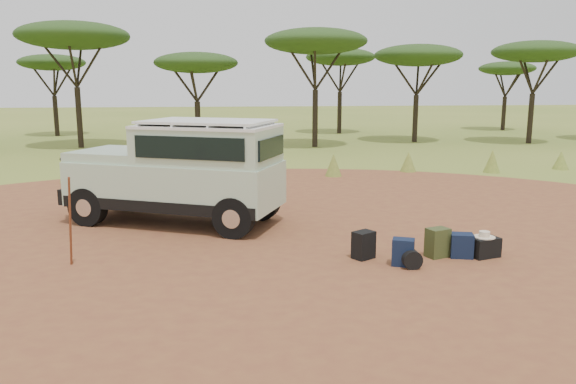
{
  "coord_description": "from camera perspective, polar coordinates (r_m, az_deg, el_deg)",
  "views": [
    {
      "loc": [
        -1.13,
        -10.91,
        3.25
      ],
      "look_at": [
        0.36,
        0.59,
        1.0
      ],
      "focal_mm": 35.0,
      "sensor_mm": 36.0,
      "label": 1
    }
  ],
  "objects": [
    {
      "name": "walking_staff",
      "position": [
        10.67,
        -21.25,
        -2.86
      ],
      "size": [
        0.19,
        0.33,
        1.67
      ],
      "primitive_type": "cylinder",
      "rotation": [
        0.19,
        0.0,
        0.46
      ],
      "color": "brown",
      "rests_on": "ground"
    },
    {
      "name": "backpack_black",
      "position": [
        10.67,
        7.68,
        -5.37
      ],
      "size": [
        0.48,
        0.44,
        0.53
      ],
      "primitive_type": "cube",
      "rotation": [
        0.0,
        0.0,
        0.55
      ],
      "color": "black",
      "rests_on": "ground"
    },
    {
      "name": "ground",
      "position": [
        11.44,
        -1.43,
        -5.52
      ],
      "size": [
        140.0,
        140.0,
        0.0
      ],
      "primitive_type": "plane",
      "color": "olive",
      "rests_on": "ground"
    },
    {
      "name": "safari_hat",
      "position": [
        11.27,
        19.33,
        -4.16
      ],
      "size": [
        0.4,
        0.4,
        0.12
      ],
      "color": "beige",
      "rests_on": "hard_case"
    },
    {
      "name": "backpack_navy",
      "position": [
        10.39,
        11.61,
        -6.03
      ],
      "size": [
        0.46,
        0.4,
        0.5
      ],
      "primitive_type": "cube",
      "rotation": [
        0.0,
        0.0,
        -0.4
      ],
      "color": "#111B37",
      "rests_on": "ground"
    },
    {
      "name": "duffel_navy",
      "position": [
        11.15,
        17.2,
        -5.22
      ],
      "size": [
        0.48,
        0.41,
        0.46
      ],
      "primitive_type": "cube",
      "rotation": [
        0.0,
        0.0,
        -0.26
      ],
      "color": "#111B37",
      "rests_on": "ground"
    },
    {
      "name": "stuff_sack",
      "position": [
        10.34,
        12.36,
        -6.6
      ],
      "size": [
        0.35,
        0.35,
        0.34
      ],
      "primitive_type": "cylinder",
      "rotation": [
        1.57,
        0.0,
        -0.02
      ],
      "color": "black",
      "rests_on": "ground"
    },
    {
      "name": "hard_case",
      "position": [
        11.33,
        19.25,
        -5.3
      ],
      "size": [
        0.62,
        0.51,
        0.38
      ],
      "primitive_type": "cube",
      "rotation": [
        0.0,
        0.0,
        0.27
      ],
      "color": "black",
      "rests_on": "ground"
    },
    {
      "name": "acacia_treeline",
      "position": [
        30.82,
        -3.98,
        13.98
      ],
      "size": [
        46.7,
        13.2,
        6.26
      ],
      "color": "black",
      "rests_on": "ground"
    },
    {
      "name": "safari_vehicle",
      "position": [
        13.29,
        -10.76,
        1.81
      ],
      "size": [
        5.33,
        3.84,
        2.44
      ],
      "rotation": [
        0.0,
        0.0,
        -0.43
      ],
      "color": "#ABC5A8",
      "rests_on": "ground"
    },
    {
      "name": "grass_fringe",
      "position": [
        19.82,
        -3.71,
        2.71
      ],
      "size": [
        36.6,
        1.6,
        0.9
      ],
      "color": "olive",
      "rests_on": "ground"
    },
    {
      "name": "dirt_clearing",
      "position": [
        11.44,
        -1.43,
        -5.51
      ],
      "size": [
        23.0,
        23.0,
        0.01
      ],
      "primitive_type": "cylinder",
      "color": "brown",
      "rests_on": "ground"
    },
    {
      "name": "backpack_olive",
      "position": [
        11.03,
        14.95,
        -5.01
      ],
      "size": [
        0.48,
        0.41,
        0.56
      ],
      "primitive_type": "cube",
      "rotation": [
        0.0,
        0.0,
        0.32
      ],
      "color": "#3C4720",
      "rests_on": "ground"
    }
  ]
}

